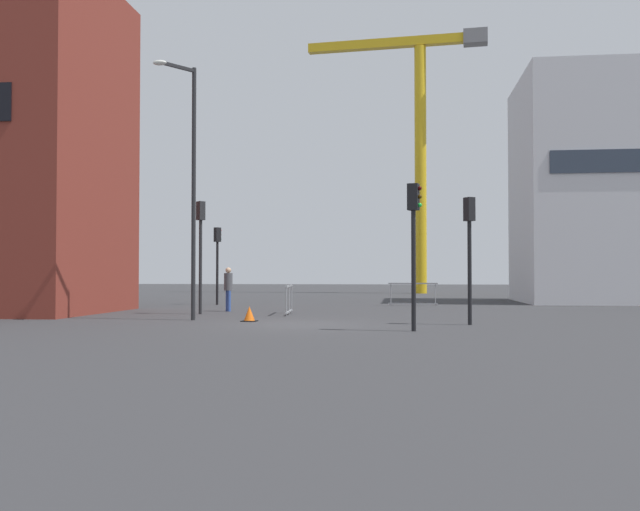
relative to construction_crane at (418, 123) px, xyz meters
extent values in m
plane|color=#333335|center=(-4.23, -34.08, -13.17)|extent=(160.00, 160.00, 0.00)
cube|color=silver|center=(9.73, -16.15, -7.21)|extent=(9.37, 8.19, 11.92)
cube|color=#2D3847|center=(9.73, -20.29, -6.33)|extent=(7.87, 0.08, 1.10)
cylinder|color=gold|center=(0.20, -0.02, -3.61)|extent=(0.90, 0.90, 19.13)
cube|color=gold|center=(-2.09, 0.22, 6.35)|extent=(13.12, 2.04, 0.70)
cube|color=slate|center=(4.37, -0.45, 6.35)|extent=(1.91, 1.38, 1.10)
cylinder|color=#232326|center=(-7.95, -32.54, -9.04)|extent=(0.14, 0.14, 8.26)
cube|color=#232326|center=(-8.35, -33.07, -5.01)|extent=(0.87, 1.13, 0.10)
ellipsoid|color=silver|center=(-8.75, -33.61, -5.03)|extent=(0.44, 0.24, 0.16)
cylinder|color=black|center=(-0.89, -36.19, -11.58)|extent=(0.12, 0.12, 3.18)
cube|color=black|center=(-0.89, -36.19, -9.64)|extent=(0.34, 0.31, 0.70)
sphere|color=#390605|center=(-0.72, -36.24, -9.42)|extent=(0.11, 0.11, 0.11)
sphere|color=#3C2905|center=(-0.72, -36.24, -9.64)|extent=(0.11, 0.11, 0.11)
sphere|color=green|center=(-0.72, -36.24, -9.86)|extent=(0.11, 0.11, 0.11)
cylinder|color=black|center=(-10.17, -21.27, -11.64)|extent=(0.12, 0.12, 3.06)
cube|color=black|center=(-10.17, -21.27, -9.76)|extent=(0.36, 0.37, 0.70)
sphere|color=red|center=(-10.05, -21.14, -9.54)|extent=(0.11, 0.11, 0.11)
sphere|color=#3C2905|center=(-10.05, -21.14, -9.76)|extent=(0.11, 0.11, 0.11)
sphere|color=#07330F|center=(-10.05, -21.14, -9.98)|extent=(0.11, 0.11, 0.11)
cylinder|color=black|center=(0.79, -33.68, -11.64)|extent=(0.12, 0.12, 3.07)
cube|color=black|center=(0.79, -33.68, -9.76)|extent=(0.35, 0.36, 0.70)
sphere|color=#390605|center=(0.70, -33.53, -9.54)|extent=(0.11, 0.11, 0.11)
sphere|color=#3C2905|center=(0.70, -33.53, -9.76)|extent=(0.11, 0.11, 0.11)
sphere|color=green|center=(0.70, -33.53, -9.98)|extent=(0.11, 0.11, 0.11)
cylinder|color=#232326|center=(-8.69, -29.20, -11.42)|extent=(0.12, 0.12, 3.52)
cube|color=#232326|center=(-8.69, -29.20, -9.31)|extent=(0.37, 0.37, 0.70)
sphere|color=red|center=(-8.82, -29.09, -9.09)|extent=(0.11, 0.11, 0.11)
sphere|color=#3C2905|center=(-8.82, -29.09, -9.31)|extent=(0.11, 0.11, 0.11)
sphere|color=#07330F|center=(-8.82, -29.09, -9.53)|extent=(0.11, 0.11, 0.11)
cylinder|color=#33519E|center=(-8.08, -27.24, -12.76)|extent=(0.14, 0.14, 0.84)
cylinder|color=#33519E|center=(-8.19, -27.07, -12.76)|extent=(0.14, 0.14, 0.84)
cylinder|color=#4C4C51|center=(-8.14, -27.16, -11.99)|extent=(0.34, 0.34, 0.70)
sphere|color=tan|center=(-8.14, -27.16, -11.53)|extent=(0.23, 0.23, 0.23)
cube|color=gray|center=(-0.71, -21.34, -12.12)|extent=(2.31, 0.12, 0.06)
cube|color=gray|center=(-0.71, -21.34, -13.07)|extent=(2.31, 0.12, 0.06)
cylinder|color=gray|center=(-1.75, -21.31, -12.65)|extent=(0.04, 0.04, 1.05)
cylinder|color=gray|center=(-0.71, -21.34, -12.65)|extent=(0.04, 0.04, 1.05)
cylinder|color=gray|center=(0.33, -21.36, -12.65)|extent=(0.04, 0.04, 1.05)
cube|color=gray|center=(-5.38, -28.93, -12.12)|extent=(0.25, 2.51, 0.06)
cube|color=gray|center=(-5.38, -28.93, -13.07)|extent=(0.25, 2.51, 0.06)
cylinder|color=gray|center=(-5.30, -30.06, -12.65)|extent=(0.04, 0.04, 1.05)
cylinder|color=gray|center=(-5.38, -28.93, -12.65)|extent=(0.04, 0.04, 1.05)
cylinder|color=gray|center=(-5.46, -27.81, -12.65)|extent=(0.04, 0.04, 1.05)
cube|color=black|center=(-6.00, -32.95, -13.16)|extent=(0.48, 0.48, 0.03)
cone|color=#E55B0F|center=(-6.00, -32.95, -12.93)|extent=(0.37, 0.37, 0.48)
camera|label=1|loc=(-1.16, -54.95, -11.67)|focal=39.78mm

